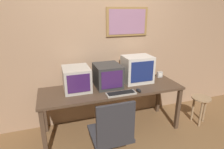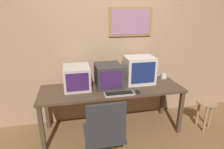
# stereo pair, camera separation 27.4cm
# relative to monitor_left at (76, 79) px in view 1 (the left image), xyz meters

# --- Properties ---
(wall_back) EXTENTS (8.00, 0.08, 2.60)m
(wall_back) POSITION_rel_monitor_left_xyz_m (0.51, 0.36, 0.40)
(wall_back) COLOR tan
(wall_back) RESTS_ON ground_plane
(desk) EXTENTS (2.12, 0.68, 0.74)m
(desk) POSITION_rel_monitor_left_xyz_m (0.51, -0.11, -0.24)
(desk) COLOR #4C3828
(desk) RESTS_ON ground_plane
(monitor_left) EXTENTS (0.38, 0.44, 0.34)m
(monitor_left) POSITION_rel_monitor_left_xyz_m (0.00, 0.00, 0.00)
(monitor_left) COLOR #B7B2A8
(monitor_left) RESTS_ON desk
(monitor_center) EXTENTS (0.38, 0.43, 0.34)m
(monitor_center) POSITION_rel_monitor_left_xyz_m (0.47, -0.01, 0.00)
(monitor_center) COLOR #333333
(monitor_center) RESTS_ON desk
(monitor_right) EXTENTS (0.45, 0.36, 0.42)m
(monitor_right) POSITION_rel_monitor_left_xyz_m (0.97, 0.02, 0.04)
(monitor_right) COLOR beige
(monitor_right) RESTS_ON desk
(keyboard_main) EXTENTS (0.42, 0.15, 0.03)m
(keyboard_main) POSITION_rel_monitor_left_xyz_m (0.55, -0.36, -0.16)
(keyboard_main) COLOR #A8A399
(keyboard_main) RESTS_ON desk
(mouse_near_keyboard) EXTENTS (0.06, 0.12, 0.04)m
(mouse_near_keyboard) POSITION_rel_monitor_left_xyz_m (0.83, -0.36, -0.15)
(mouse_near_keyboard) COLOR black
(mouse_near_keyboard) RESTS_ON desk
(desk_clock) EXTENTS (0.09, 0.06, 0.10)m
(desk_clock) POSITION_rel_monitor_left_xyz_m (1.44, 0.08, -0.12)
(desk_clock) COLOR #B7B2AD
(desk_clock) RESTS_ON desk
(office_chair) EXTENTS (0.48, 0.48, 0.96)m
(office_chair) POSITION_rel_monitor_left_xyz_m (0.25, -0.86, -0.49)
(office_chair) COLOR black
(office_chair) RESTS_ON ground_plane
(side_stool) EXTENTS (0.31, 0.31, 0.48)m
(side_stool) POSITION_rel_monitor_left_xyz_m (1.98, -0.38, -0.55)
(side_stool) COLOR #9E7F5B
(side_stool) RESTS_ON ground_plane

